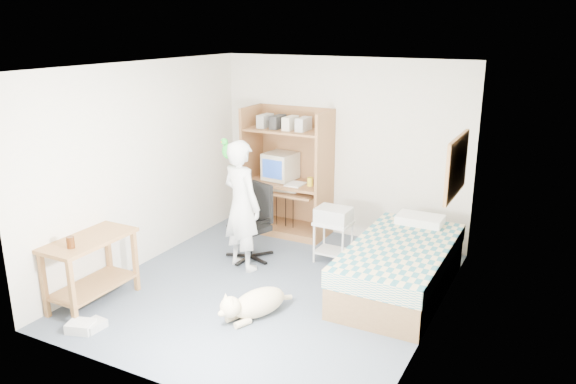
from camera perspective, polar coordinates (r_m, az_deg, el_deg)
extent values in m
plane|color=#4C5768|center=(6.54, -1.56, -9.73)|extent=(4.00, 4.00, 0.00)
cube|color=silver|center=(7.85, 5.49, 4.39)|extent=(3.60, 0.02, 2.50)
cube|color=silver|center=(5.48, 15.03, -1.55)|extent=(0.02, 4.00, 2.50)
cube|color=silver|center=(7.12, -14.43, 2.66)|extent=(0.02, 4.00, 2.50)
cube|color=white|center=(5.87, -1.76, 12.67)|extent=(3.60, 4.00, 0.02)
cube|color=brown|center=(8.22, -3.67, 2.50)|extent=(0.04, 0.60, 1.80)
cube|color=brown|center=(7.71, 3.75, 1.52)|extent=(0.04, 0.60, 1.80)
cube|color=brown|center=(8.20, 0.86, 2.49)|extent=(1.20, 0.02, 1.80)
cube|color=brown|center=(7.99, -0.08, 0.92)|extent=(1.12, 0.60, 0.04)
cube|color=brown|center=(7.95, -0.35, 0.09)|extent=(1.00, 0.50, 0.03)
cube|color=brown|center=(7.82, -0.08, 6.29)|extent=(1.12, 0.55, 0.03)
cube|color=brown|center=(8.20, -0.08, -3.72)|extent=(1.12, 0.60, 0.10)
cube|color=brown|center=(6.52, 11.21, -8.41)|extent=(1.00, 2.00, 0.36)
cube|color=#2E717D|center=(6.41, 11.35, -6.14)|extent=(1.02, 2.02, 0.20)
cube|color=white|center=(7.09, 13.27, -2.81)|extent=(0.55, 0.35, 0.12)
cube|color=brown|center=(6.29, -19.62, -4.63)|extent=(0.50, 1.00, 0.04)
cube|color=brown|center=(6.31, -23.53, -8.74)|extent=(0.05, 0.05, 0.70)
cube|color=brown|center=(6.03, -21.07, -9.67)|extent=(0.05, 0.05, 0.70)
cube|color=brown|center=(6.85, -17.74, -6.12)|extent=(0.05, 0.05, 0.70)
cube|color=brown|center=(6.58, -15.25, -6.83)|extent=(0.05, 0.05, 0.70)
cube|color=brown|center=(6.49, -19.16, -8.99)|extent=(0.46, 0.92, 0.03)
cube|color=olive|center=(6.28, 16.80, 2.52)|extent=(0.03, 0.90, 0.60)
cube|color=brown|center=(6.22, 17.01, 5.29)|extent=(0.04, 0.94, 0.04)
cube|color=brown|center=(6.36, 16.54, -0.18)|extent=(0.04, 0.94, 0.04)
cylinder|color=black|center=(7.31, -3.87, -6.52)|extent=(0.55, 0.55, 0.05)
cylinder|color=black|center=(7.24, -3.90, -5.26)|extent=(0.05, 0.05, 0.36)
cube|color=black|center=(7.16, -3.93, -3.64)|extent=(0.54, 0.54, 0.07)
cube|color=black|center=(7.19, -2.68, -1.00)|extent=(0.38, 0.18, 0.50)
cube|color=black|center=(7.29, -5.07, -2.17)|extent=(0.13, 0.27, 0.04)
cube|color=black|center=(6.95, -2.78, -3.07)|extent=(0.13, 0.27, 0.04)
imported|color=silver|center=(6.81, -4.73, -1.37)|extent=(0.68, 0.56, 1.61)
ellipsoid|color=#12801F|center=(6.76, -6.21, 4.17)|extent=(0.12, 0.12, 0.19)
sphere|color=#12801F|center=(6.72, -6.49, 5.11)|extent=(0.08, 0.08, 0.08)
cone|color=#E15114|center=(6.70, -6.77, 5.06)|extent=(0.04, 0.05, 0.03)
cylinder|color=#12801F|center=(6.81, -5.87, 3.34)|extent=(0.07, 0.13, 0.11)
ellipsoid|color=beige|center=(5.94, -2.96, -11.15)|extent=(0.52, 0.70, 0.29)
sphere|color=beige|center=(5.72, -5.87, -11.54)|extent=(0.21, 0.21, 0.21)
cone|color=beige|center=(5.71, -6.35, -10.53)|extent=(0.06, 0.06, 0.08)
cone|color=beige|center=(5.63, -5.74, -10.92)|extent=(0.06, 0.06, 0.08)
ellipsoid|color=beige|center=(5.70, -6.61, -12.10)|extent=(0.11, 0.13, 0.07)
cylinder|color=beige|center=(6.14, -0.39, -10.67)|extent=(0.13, 0.21, 0.10)
cube|color=silver|center=(7.08, 4.64, -3.15)|extent=(0.45, 0.36, 0.04)
cube|color=silver|center=(7.21, 4.57, -6.01)|extent=(0.41, 0.33, 0.03)
cylinder|color=silver|center=(7.11, 2.66, -5.24)|extent=(0.03, 0.03, 0.52)
cylinder|color=silver|center=(6.97, 5.59, -5.77)|extent=(0.03, 0.03, 0.52)
cylinder|color=silver|center=(7.37, 3.65, -4.45)|extent=(0.03, 0.03, 0.52)
cylinder|color=silver|center=(7.23, 6.50, -4.95)|extent=(0.03, 0.03, 0.52)
cube|color=beige|center=(7.04, 4.66, -2.33)|extent=(0.43, 0.33, 0.18)
cube|color=beige|center=(8.04, -0.76, 2.65)|extent=(0.44, 0.46, 0.38)
cube|color=navy|center=(7.87, -1.62, 2.34)|extent=(0.32, 0.04, 0.26)
cube|color=beige|center=(7.91, -0.58, 0.24)|extent=(0.47, 0.22, 0.03)
cylinder|color=yellow|center=(7.76, 2.27, 1.05)|extent=(0.08, 0.08, 0.12)
cylinder|color=#411F0A|center=(6.06, -21.22, -4.79)|extent=(0.08, 0.08, 0.12)
cube|color=silver|center=(6.04, -20.29, -12.71)|extent=(0.30, 0.27, 0.10)
cube|color=beige|center=(6.05, -19.15, -12.67)|extent=(0.19, 0.23, 0.08)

